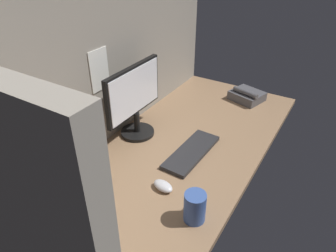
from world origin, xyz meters
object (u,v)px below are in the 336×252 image
Objects in this scene: monitor at (134,99)px; mouse at (163,186)px; keyboard at (191,152)px; mug_ceramic_blue at (195,207)px; desk_phone at (247,96)px.

monitor is 4.27× the size of mouse.
mug_ceramic_blue is at bearing -148.86° from keyboard.
desk_phone is (98.13, -2.40, 1.49)cm from mouse.
mouse is (-29.03, -35.31, -19.55)cm from monitor.
mug_ceramic_blue is (-7.26, -18.82, 4.59)cm from mouse.
keyboard is 69.87cm from desk_phone.
desk_phone reaches higher than mouse.
mug_ceramic_blue reaches higher than mouse.
mouse is 0.42× the size of desk_phone.
keyboard is 2.95× the size of mug_ceramic_blue.
desk_phone is (105.39, 16.42, -3.11)cm from mug_ceramic_blue.
keyboard is 41.25cm from mug_ceramic_blue.
keyboard is at bearing 177.00° from desk_phone.
monitor is at bearing 151.38° from desk_phone.
keyboard is at bearing -91.08° from monitor.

